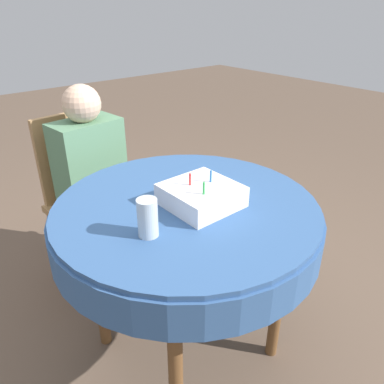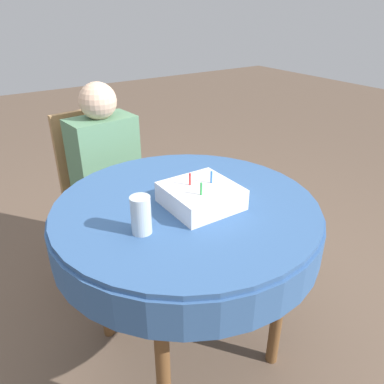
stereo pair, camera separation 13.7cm
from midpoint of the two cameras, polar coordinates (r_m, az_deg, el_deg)
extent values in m
plane|color=brown|center=(1.88, 1.51, -22.41)|extent=(12.00, 12.00, 0.00)
cylinder|color=#335689|center=(1.40, 1.88, -2.12)|extent=(0.99, 0.99, 0.02)
cylinder|color=#335689|center=(1.44, 1.84, -4.84)|extent=(1.01, 1.01, 0.14)
cylinder|color=brown|center=(1.36, -1.35, -24.45)|extent=(0.05, 0.05, 0.74)
cylinder|color=brown|center=(1.62, 15.70, -15.17)|extent=(0.05, 0.05, 0.74)
cylinder|color=brown|center=(1.71, -11.43, -11.99)|extent=(0.05, 0.05, 0.74)
cylinder|color=brown|center=(1.92, 3.63, -6.47)|extent=(0.05, 0.05, 0.74)
cube|color=#A37A4C|center=(2.12, -10.65, -1.78)|extent=(0.45, 0.45, 0.04)
cube|color=#A37A4C|center=(2.17, -13.78, 6.01)|extent=(0.37, 0.07, 0.47)
cylinder|color=#A37A4C|center=(2.04, -11.96, -10.66)|extent=(0.04, 0.04, 0.40)
cylinder|color=#A37A4C|center=(2.18, -3.68, -7.15)|extent=(0.04, 0.04, 0.40)
cylinder|color=#A37A4C|center=(2.31, -16.30, -6.23)|extent=(0.04, 0.04, 0.40)
cylinder|color=#A37A4C|center=(2.44, -8.70, -3.41)|extent=(0.04, 0.04, 0.40)
cylinder|color=#DBB293|center=(2.08, -10.11, -8.87)|extent=(0.09, 0.09, 0.44)
cylinder|color=#DBB293|center=(2.15, -6.28, -7.28)|extent=(0.09, 0.09, 0.44)
cube|color=#568460|center=(2.01, -11.27, 4.55)|extent=(0.35, 0.23, 0.47)
sphere|color=#DBB293|center=(1.91, -12.15, 13.38)|extent=(0.18, 0.18, 0.18)
cube|color=white|center=(1.36, 4.23, -0.65)|extent=(0.25, 0.25, 0.08)
cylinder|color=blue|center=(1.36, 5.85, 2.20)|extent=(0.01, 0.01, 0.05)
cylinder|color=red|center=(1.34, 2.60, 1.90)|extent=(0.01, 0.01, 0.05)
cylinder|color=green|center=(1.28, 4.47, 0.40)|extent=(0.01, 0.01, 0.05)
cylinder|color=silver|center=(1.19, -4.54, -3.60)|extent=(0.07, 0.07, 0.13)
camera|label=1|loc=(0.07, -87.14, 1.47)|focal=35.00mm
camera|label=2|loc=(0.07, 92.86, -1.47)|focal=35.00mm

